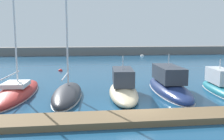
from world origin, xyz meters
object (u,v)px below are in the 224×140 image
object	(u,v)px
sailboat_red_second	(17,92)
motorboat_navy_fifth	(169,85)
sailboat_charcoal_third	(67,93)
motorboat_teal_sixth	(221,87)
motorboat_sand_fourth	(123,88)
mooring_buoy_white	(142,56)
mooring_buoy_red	(60,71)

from	to	relation	value
sailboat_red_second	motorboat_navy_fifth	xyz separation A→B (m)	(13.13, -0.23, 0.28)
sailboat_charcoal_third	motorboat_navy_fifth	distance (m)	8.97
sailboat_red_second	motorboat_teal_sixth	xyz separation A→B (m)	(17.61, -1.14, 0.22)
sailboat_red_second	motorboat_navy_fifth	bearing A→B (deg)	-87.36
sailboat_red_second	motorboat_sand_fourth	world-z (taller)	sailboat_red_second
motorboat_sand_fourth	mooring_buoy_white	world-z (taller)	motorboat_sand_fourth
sailboat_red_second	mooring_buoy_white	size ratio (longest dim) A/B	18.24
sailboat_charcoal_third	motorboat_sand_fourth	bearing A→B (deg)	-85.37
mooring_buoy_red	mooring_buoy_white	bearing A→B (deg)	51.10
sailboat_charcoal_third	mooring_buoy_red	world-z (taller)	sailboat_charcoal_third
motorboat_navy_fifth	mooring_buoy_white	bearing A→B (deg)	-7.25
motorboat_sand_fourth	motorboat_teal_sixth	xyz separation A→B (m)	(8.77, 0.04, -0.14)
sailboat_charcoal_third	motorboat_teal_sixth	xyz separation A→B (m)	(13.39, 0.07, 0.15)
sailboat_red_second	motorboat_sand_fourth	bearing A→B (deg)	-93.95
mooring_buoy_white	mooring_buoy_red	xyz separation A→B (m)	(-16.58, -20.54, 0.00)
sailboat_red_second	motorboat_sand_fourth	size ratio (longest dim) A/B	1.84
sailboat_red_second	motorboat_navy_fifth	distance (m)	13.14
sailboat_red_second	mooring_buoy_red	xyz separation A→B (m)	(2.57, 13.65, -0.32)
motorboat_navy_fifth	motorboat_teal_sixth	xyz separation A→B (m)	(4.48, -0.91, -0.06)
motorboat_teal_sixth	mooring_buoy_red	world-z (taller)	motorboat_teal_sixth
motorboat_sand_fourth	motorboat_teal_sixth	bearing A→B (deg)	-84.43
motorboat_teal_sixth	sailboat_charcoal_third	bearing A→B (deg)	96.30
motorboat_navy_fifth	mooring_buoy_white	world-z (taller)	motorboat_navy_fifth
motorboat_teal_sixth	motorboat_navy_fifth	bearing A→B (deg)	84.50
sailboat_charcoal_third	sailboat_red_second	bearing A→B (deg)	78.28
motorboat_navy_fifth	motorboat_teal_sixth	world-z (taller)	motorboat_navy_fifth
mooring_buoy_white	mooring_buoy_red	size ratio (longest dim) A/B	1.39
motorboat_sand_fourth	motorboat_navy_fifth	size ratio (longest dim) A/B	0.82
motorboat_sand_fourth	motorboat_navy_fifth	distance (m)	4.39
sailboat_charcoal_third	motorboat_sand_fourth	world-z (taller)	sailboat_charcoal_third
motorboat_navy_fifth	mooring_buoy_red	bearing A→B (deg)	39.94
motorboat_teal_sixth	mooring_buoy_white	world-z (taller)	motorboat_teal_sixth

